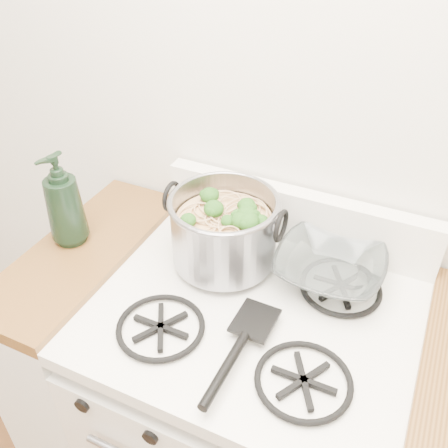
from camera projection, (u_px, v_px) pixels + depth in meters
gas_range at (248, 420)px, 1.47m from camera, size 0.76×0.66×0.92m
counter_left at (107, 355)px, 1.63m from camera, size 0.25×0.65×0.92m
stock_pot at (224, 231)px, 1.26m from camera, size 0.31×0.28×0.19m
spatula at (255, 318)px, 1.13m from camera, size 0.30×0.32×0.02m
glass_bowl at (329, 272)px, 1.25m from camera, size 0.11×0.11×0.03m
bottle at (63, 199)px, 1.30m from camera, size 0.12×0.12×0.27m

